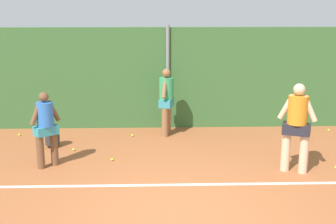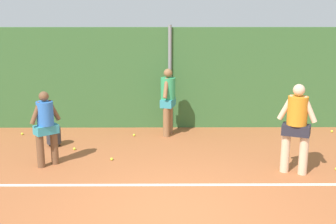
{
  "view_description": "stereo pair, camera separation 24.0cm",
  "coord_description": "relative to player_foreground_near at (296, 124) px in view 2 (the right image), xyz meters",
  "views": [
    {
      "loc": [
        -0.36,
        -6.75,
        3.45
      ],
      "look_at": [
        -0.07,
        2.89,
        1.07
      ],
      "focal_mm": 45.78,
      "sensor_mm": 36.0,
      "label": 1
    },
    {
      "loc": [
        -0.12,
        -6.75,
        3.45
      ],
      "look_at": [
        -0.07,
        2.89,
        1.07
      ],
      "focal_mm": 45.78,
      "sensor_mm": 36.0,
      "label": 2
    }
  ],
  "objects": [
    {
      "name": "ground_plane",
      "position": [
        -2.6,
        -0.2,
        -1.08
      ],
      "size": [
        28.24,
        28.24,
        0.0
      ],
      "primitive_type": "plane",
      "color": "#A85B33"
    },
    {
      "name": "hedge_fence_backdrop",
      "position": [
        -2.6,
        3.67,
        0.37
      ],
      "size": [
        18.35,
        0.25,
        2.89
      ],
      "primitive_type": "cube",
      "color": "#386633",
      "rests_on": "ground_plane"
    },
    {
      "name": "fence_post_center",
      "position": [
        -2.6,
        3.49,
        0.4
      ],
      "size": [
        0.1,
        0.1,
        2.97
      ],
      "primitive_type": "cylinder",
      "color": "gray",
      "rests_on": "ground_plane"
    },
    {
      "name": "court_baseline_paint",
      "position": [
        -2.6,
        -0.64,
        -1.08
      ],
      "size": [
        13.41,
        0.1,
        0.01
      ],
      "primitive_type": "cube",
      "color": "white",
      "rests_on": "ground_plane"
    },
    {
      "name": "player_foreground_near",
      "position": [
        0.0,
        0.0,
        0.0
      ],
      "size": [
        0.76,
        0.52,
        1.92
      ],
      "rotation": [
        0.0,
        0.0,
        2.74
      ],
      "color": "beige",
      "rests_on": "ground_plane"
    },
    {
      "name": "player_midcourt",
      "position": [
        -5.34,
        0.47,
        -0.13
      ],
      "size": [
        0.58,
        0.53,
        1.68
      ],
      "rotation": [
        0.0,
        0.0,
        3.83
      ],
      "color": "brown",
      "rests_on": "ground_plane"
    },
    {
      "name": "player_backcourt_far",
      "position": [
        -2.65,
        2.81,
        -0.05
      ],
      "size": [
        0.44,
        0.75,
        1.84
      ],
      "rotation": [
        0.0,
        0.0,
        1.31
      ],
      "color": "#8C603D",
      "rests_on": "ground_plane"
    },
    {
      "name": "ball_hopper",
      "position": [
        -5.56,
        1.83,
        -0.79
      ],
      "size": [
        0.36,
        0.36,
        0.51
      ],
      "color": "#2D2D33",
      "rests_on": "ground_plane"
    },
    {
      "name": "tennis_ball_1",
      "position": [
        -4.98,
        1.51,
        -1.05
      ],
      "size": [
        0.07,
        0.07,
        0.07
      ],
      "primitive_type": "sphere",
      "color": "#CCDB33",
      "rests_on": "ground_plane"
    },
    {
      "name": "tennis_ball_2",
      "position": [
        0.98,
        0.13,
        -1.05
      ],
      "size": [
        0.07,
        0.07,
        0.07
      ],
      "primitive_type": "sphere",
      "color": "#CCDB33",
      "rests_on": "ground_plane"
    },
    {
      "name": "tennis_ball_5",
      "position": [
        1.97,
        3.0,
        -1.05
      ],
      "size": [
        0.07,
        0.07,
        0.07
      ],
      "primitive_type": "sphere",
      "color": "#CCDB33",
      "rests_on": "ground_plane"
    },
    {
      "name": "tennis_ball_7",
      "position": [
        -3.59,
        2.67,
        -1.05
      ],
      "size": [
        0.07,
        0.07,
        0.07
      ],
      "primitive_type": "sphere",
      "color": "#CCDB33",
      "rests_on": "ground_plane"
    },
    {
      "name": "tennis_ball_9",
      "position": [
        -6.69,
        2.81,
        -1.05
      ],
      "size": [
        0.07,
        0.07,
        0.07
      ],
      "primitive_type": "sphere",
      "color": "#CCDB33",
      "rests_on": "ground_plane"
    },
    {
      "name": "tennis_ball_10",
      "position": [
        -3.97,
        0.78,
        -1.05
      ],
      "size": [
        0.07,
        0.07,
        0.07
      ],
      "primitive_type": "sphere",
      "color": "#CCDB33",
      "rests_on": "ground_plane"
    }
  ]
}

